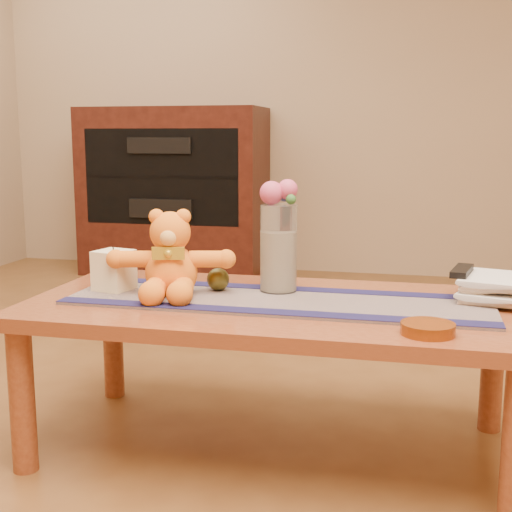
% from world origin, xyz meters
% --- Properties ---
extents(floor, '(5.50, 5.50, 0.00)m').
position_xyz_m(floor, '(0.00, 0.00, 0.00)').
color(floor, brown).
rests_on(floor, ground).
extents(wall_back, '(5.50, 0.00, 5.50)m').
position_xyz_m(wall_back, '(0.00, 2.75, 1.35)').
color(wall_back, tan).
rests_on(wall_back, floor).
extents(coffee_table_top, '(1.40, 0.70, 0.04)m').
position_xyz_m(coffee_table_top, '(0.00, 0.00, 0.43)').
color(coffee_table_top, brown).
rests_on(coffee_table_top, floor).
extents(table_leg_fl, '(0.07, 0.07, 0.41)m').
position_xyz_m(table_leg_fl, '(-0.64, -0.29, 0.21)').
color(table_leg_fl, brown).
rests_on(table_leg_fl, floor).
extents(table_leg_bl, '(0.07, 0.07, 0.41)m').
position_xyz_m(table_leg_bl, '(-0.64, 0.29, 0.21)').
color(table_leg_bl, brown).
rests_on(table_leg_bl, floor).
extents(table_leg_br, '(0.07, 0.07, 0.41)m').
position_xyz_m(table_leg_br, '(0.64, 0.29, 0.21)').
color(table_leg_br, brown).
rests_on(table_leg_br, floor).
extents(persian_runner, '(1.20, 0.35, 0.01)m').
position_xyz_m(persian_runner, '(0.01, -0.01, 0.45)').
color(persian_runner, '#161A3F').
rests_on(persian_runner, coffee_table_top).
extents(runner_border_near, '(1.20, 0.06, 0.00)m').
position_xyz_m(runner_border_near, '(0.01, -0.15, 0.46)').
color(runner_border_near, '#171540').
rests_on(runner_border_near, persian_runner).
extents(runner_border_far, '(1.20, 0.06, 0.00)m').
position_xyz_m(runner_border_far, '(0.01, 0.14, 0.46)').
color(runner_border_far, '#171540').
rests_on(runner_border_far, persian_runner).
extents(teddy_bear, '(0.41, 0.36, 0.24)m').
position_xyz_m(teddy_bear, '(-0.30, -0.01, 0.58)').
color(teddy_bear, orange).
rests_on(teddy_bear, persian_runner).
extents(pillar_candle, '(0.12, 0.12, 0.12)m').
position_xyz_m(pillar_candle, '(-0.49, 0.01, 0.52)').
color(pillar_candle, '#FFF0BB').
rests_on(pillar_candle, persian_runner).
extents(candle_wick, '(0.00, 0.00, 0.01)m').
position_xyz_m(candle_wick, '(-0.49, 0.01, 0.58)').
color(candle_wick, black).
rests_on(candle_wick, pillar_candle).
extents(glass_vase, '(0.11, 0.11, 0.26)m').
position_xyz_m(glass_vase, '(-0.01, 0.10, 0.59)').
color(glass_vase, silver).
rests_on(glass_vase, persian_runner).
extents(potpourri_fill, '(0.09, 0.09, 0.18)m').
position_xyz_m(potpourri_fill, '(-0.01, 0.10, 0.55)').
color(potpourri_fill, beige).
rests_on(potpourri_fill, glass_vase).
extents(rose_left, '(0.07, 0.07, 0.07)m').
position_xyz_m(rose_left, '(-0.03, 0.09, 0.75)').
color(rose_left, '#C94771').
rests_on(rose_left, glass_vase).
extents(rose_right, '(0.06, 0.06, 0.06)m').
position_xyz_m(rose_right, '(0.02, 0.11, 0.76)').
color(rose_right, '#C94771').
rests_on(rose_right, glass_vase).
extents(blue_flower_back, '(0.04, 0.04, 0.04)m').
position_xyz_m(blue_flower_back, '(0.00, 0.14, 0.75)').
color(blue_flower_back, '#4E65A9').
rests_on(blue_flower_back, glass_vase).
extents(blue_flower_side, '(0.04, 0.04, 0.04)m').
position_xyz_m(blue_flower_side, '(-0.04, 0.12, 0.74)').
color(blue_flower_side, '#4E65A9').
rests_on(blue_flower_side, glass_vase).
extents(leaf_sprig, '(0.03, 0.03, 0.03)m').
position_xyz_m(leaf_sprig, '(0.03, 0.08, 0.74)').
color(leaf_sprig, '#33662D').
rests_on(leaf_sprig, glass_vase).
extents(bronze_ball, '(0.09, 0.09, 0.07)m').
position_xyz_m(bronze_ball, '(-0.18, 0.07, 0.49)').
color(bronze_ball, '#444016').
rests_on(bronze_ball, persian_runner).
extents(book_bottom, '(0.20, 0.24, 0.02)m').
position_xyz_m(book_bottom, '(0.53, 0.16, 0.46)').
color(book_bottom, beige).
rests_on(book_bottom, coffee_table_top).
extents(book_lower, '(0.22, 0.26, 0.02)m').
position_xyz_m(book_lower, '(0.53, 0.15, 0.48)').
color(book_lower, beige).
rests_on(book_lower, book_bottom).
extents(book_upper, '(0.19, 0.24, 0.02)m').
position_xyz_m(book_upper, '(0.52, 0.16, 0.50)').
color(book_upper, beige).
rests_on(book_upper, book_lower).
extents(book_top, '(0.21, 0.26, 0.02)m').
position_xyz_m(book_top, '(0.53, 0.15, 0.52)').
color(book_top, beige).
rests_on(book_top, book_upper).
extents(tv_remote, '(0.08, 0.17, 0.02)m').
position_xyz_m(tv_remote, '(0.52, 0.15, 0.54)').
color(tv_remote, black).
rests_on(tv_remote, book_top).
extents(amber_dish, '(0.15, 0.15, 0.03)m').
position_xyz_m(amber_dish, '(0.43, -0.24, 0.46)').
color(amber_dish, '#BF5914').
rests_on(amber_dish, coffee_table_top).
extents(media_cabinet, '(1.20, 0.50, 1.10)m').
position_xyz_m(media_cabinet, '(-1.20, 2.48, 0.55)').
color(media_cabinet, black).
rests_on(media_cabinet, floor).
extents(cabinet_cavity, '(1.02, 0.03, 0.61)m').
position_xyz_m(cabinet_cavity, '(-1.20, 2.25, 0.66)').
color(cabinet_cavity, black).
rests_on(cabinet_cavity, media_cabinet).
extents(cabinet_shelf, '(1.02, 0.20, 0.02)m').
position_xyz_m(cabinet_shelf, '(-1.20, 2.33, 0.66)').
color(cabinet_shelf, black).
rests_on(cabinet_shelf, media_cabinet).
extents(stereo_upper, '(0.42, 0.28, 0.10)m').
position_xyz_m(stereo_upper, '(-1.20, 2.35, 0.86)').
color(stereo_upper, black).
rests_on(stereo_upper, media_cabinet).
extents(stereo_lower, '(0.42, 0.28, 0.12)m').
position_xyz_m(stereo_lower, '(-1.20, 2.35, 0.46)').
color(stereo_lower, black).
rests_on(stereo_lower, media_cabinet).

